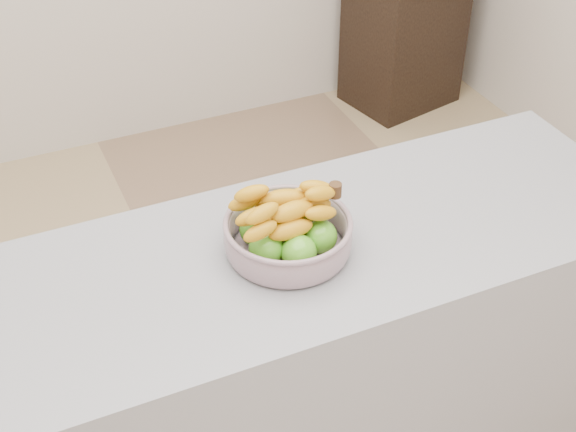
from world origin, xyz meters
The scene contains 3 objects.
counter centered at (0.00, -0.13, 0.45)m, with size 2.00×0.60×0.90m, color gray.
cabinet centered at (1.57, 1.78, 0.46)m, with size 0.51×0.41×0.91m, color black.
fruit_bowl centered at (0.08, -0.13, 0.95)m, with size 0.30×0.30×0.16m.
Camera 1 is at (-0.51, -1.44, 2.09)m, focal length 50.00 mm.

